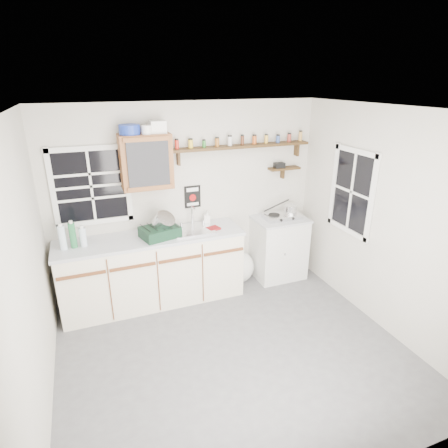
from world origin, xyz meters
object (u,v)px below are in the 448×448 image
object	(u,v)px
right_cabinet	(279,247)
upper_cabinet	(146,162)
dish_rack	(161,229)
main_cabinet	(153,269)
spice_shelf	(242,145)
hotplate	(282,216)

from	to	relation	value
right_cabinet	upper_cabinet	xyz separation A→B (m)	(-1.80, 0.12, 1.37)
upper_cabinet	dish_rack	xyz separation A→B (m)	(0.09, -0.20, -0.80)
main_cabinet	upper_cabinet	xyz separation A→B (m)	(0.03, 0.14, 1.36)
right_cabinet	spice_shelf	bearing A→B (deg)	160.41
upper_cabinet	hotplate	distance (m)	2.02
spice_shelf	hotplate	world-z (taller)	spice_shelf
main_cabinet	hotplate	bearing A→B (deg)	0.17
spice_shelf	hotplate	bearing A→B (deg)	-20.85
spice_shelf	hotplate	size ratio (longest dim) A/B	3.63
upper_cabinet	spice_shelf	size ratio (longest dim) A/B	0.34
main_cabinet	dish_rack	world-z (taller)	dish_rack
main_cabinet	spice_shelf	size ratio (longest dim) A/B	1.21
main_cabinet	dish_rack	distance (m)	0.58
main_cabinet	dish_rack	size ratio (longest dim) A/B	4.53
right_cabinet	dish_rack	xyz separation A→B (m)	(-1.71, -0.08, 0.57)
hotplate	spice_shelf	bearing A→B (deg)	160.15
hotplate	dish_rack	bearing A→B (deg)	-176.90
upper_cabinet	dish_rack	world-z (taller)	upper_cabinet
upper_cabinet	right_cabinet	bearing A→B (deg)	-3.76
dish_rack	hotplate	distance (m)	1.73
hotplate	right_cabinet	bearing A→B (deg)	133.17
right_cabinet	hotplate	xyz separation A→B (m)	(0.02, -0.02, 0.49)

